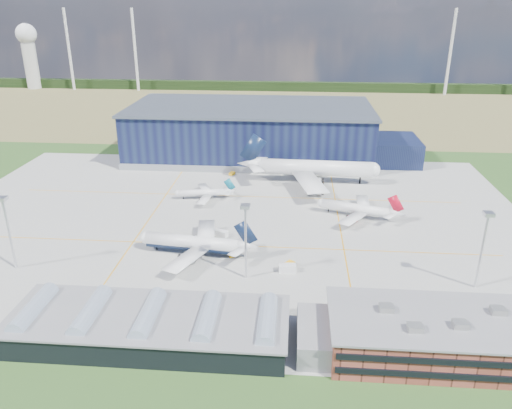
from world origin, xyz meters
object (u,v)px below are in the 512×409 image
(gse_cart_b, at_px, (229,191))
(airstair, at_px, (196,246))
(light_mast_center, at_px, (245,230))
(gse_van_c, at_px, (287,268))
(airliner_regional, at_px, (202,189))
(gse_cart_a, at_px, (321,191))
(gse_tug_a, at_px, (232,253))
(car_b, at_px, (376,318))
(airliner_widebody, at_px, (316,160))
(ops_building, at_px, (430,335))
(airliner_red, at_px, (356,204))
(gse_tug_b, at_px, (289,265))
(light_mast_west, at_px, (7,221))
(hangar, at_px, (256,134))
(airliner_navy, at_px, (192,236))
(gse_van_a, at_px, (221,233))
(gse_tug_c, at_px, (232,174))
(light_mast_east, at_px, (484,238))
(car_a, at_px, (417,319))

(gse_cart_b, relative_size, airstair, 0.62)
(light_mast_center, relative_size, airstair, 4.48)
(gse_cart_b, distance_m, gse_van_c, 69.37)
(airliner_regional, height_order, gse_cart_a, airliner_regional)
(airliner_regional, distance_m, gse_tug_a, 51.19)
(car_b, bearing_deg, airliner_widebody, 25.67)
(ops_building, height_order, airliner_regional, ops_building)
(airliner_red, distance_m, gse_tug_b, 46.83)
(light_mast_west, bearing_deg, hangar, 63.29)
(gse_tug_b, xyz_separation_m, gse_van_c, (-0.50, -3.10, 0.50))
(light_mast_west, xyz_separation_m, car_b, (105.02, -18.00, -14.90))
(airliner_navy, xyz_separation_m, gse_cart_a, (42.75, 58.86, -5.77))
(airliner_navy, bearing_deg, airliner_regional, -76.15)
(airliner_widebody, relative_size, airliner_regional, 2.51)
(hangar, height_order, gse_van_a, hangar)
(light_mast_center, xyz_separation_m, gse_tug_c, (-15.85, 92.00, -14.77))
(airliner_regional, distance_m, gse_tug_c, 32.16)
(airliner_navy, bearing_deg, light_mast_center, 151.27)
(airliner_red, bearing_deg, hangar, -42.11)
(gse_tug_a, bearing_deg, gse_tug_b, -40.17)
(light_mast_east, distance_m, airliner_widebody, 95.28)
(gse_tug_c, bearing_deg, airstair, -69.22)
(light_mast_west, xyz_separation_m, airliner_red, (106.19, 47.51, -10.11))
(airstair, relative_size, car_a, 1.45)
(gse_tug_b, relative_size, gse_van_a, 0.66)
(airliner_navy, height_order, gse_tug_b, airliner_navy)
(airstair, bearing_deg, gse_tug_c, 96.71)
(airliner_red, relative_size, gse_tug_a, 9.07)
(airliner_regional, bearing_deg, light_mast_east, 136.01)
(airliner_regional, relative_size, airstair, 4.92)
(gse_tug_c, height_order, airstair, airstair)
(hangar, height_order, gse_tug_c, hangar)
(gse_tug_c, height_order, car_a, gse_tug_c)
(ops_building, bearing_deg, airstair, 143.93)
(gse_van_c, bearing_deg, car_a, -127.19)
(hangar, height_order, gse_tug_a, hangar)
(airliner_regional, bearing_deg, car_a, 121.64)
(light_mast_east, height_order, gse_cart_a, light_mast_east)
(hangar, height_order, gse_van_c, hangar)
(gse_van_a, bearing_deg, airliner_regional, 44.05)
(gse_van_c, height_order, airstair, airstair)
(gse_van_a, bearing_deg, gse_tug_c, 27.94)
(gse_van_c, distance_m, airstair, 32.03)
(gse_cart_a, bearing_deg, light_mast_east, -65.22)
(gse_van_a, relative_size, gse_cart_b, 1.60)
(gse_tug_b, bearing_deg, gse_van_c, -60.75)
(gse_tug_a, distance_m, gse_cart_b, 55.97)
(light_mast_west, height_order, gse_cart_b, light_mast_west)
(gse_cart_a, xyz_separation_m, gse_tug_c, (-40.34, 19.94, 0.00))
(ops_building, bearing_deg, car_a, 89.09)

